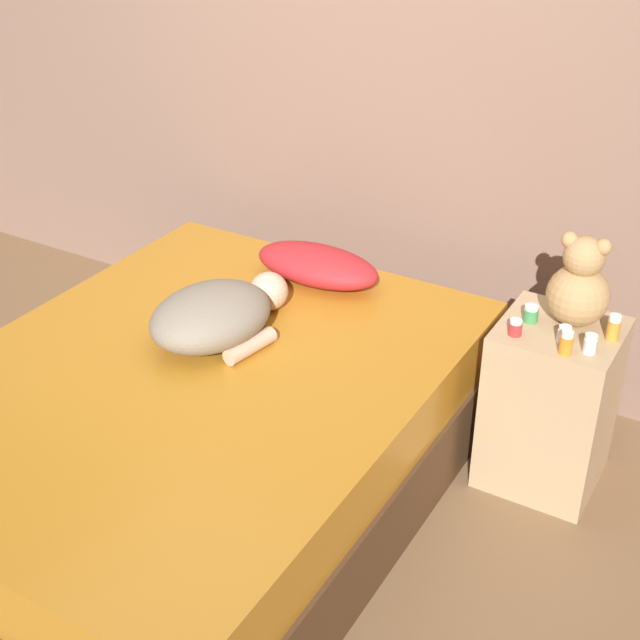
{
  "coord_description": "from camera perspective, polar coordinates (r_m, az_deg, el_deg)",
  "views": [
    {
      "loc": [
        1.69,
        -1.98,
        2.22
      ],
      "look_at": [
        0.37,
        0.26,
        0.72
      ],
      "focal_mm": 50.0,
      "sensor_mm": 36.0,
      "label": 1
    }
  ],
  "objects": [
    {
      "name": "ground_plane",
      "position": [
        3.42,
        -7.73,
        -10.85
      ],
      "size": [
        12.0,
        12.0,
        0.0
      ],
      "primitive_type": "plane",
      "color": "brown"
    },
    {
      "name": "wall_back",
      "position": [
        3.82,
        3.32,
        15.95
      ],
      "size": [
        8.0,
        0.06,
        2.6
      ],
      "color": "#846656",
      "rests_on": "ground_plane"
    },
    {
      "name": "bed",
      "position": [
        3.25,
        -8.05,
        -7.26
      ],
      "size": [
        1.59,
        2.07,
        0.54
      ],
      "color": "#4C331E",
      "rests_on": "ground_plane"
    },
    {
      "name": "nightstand",
      "position": [
        3.38,
        14.49,
        -5.26
      ],
      "size": [
        0.42,
        0.41,
        0.65
      ],
      "color": "tan",
      "rests_on": "ground_plane"
    },
    {
      "name": "pillow",
      "position": [
        3.61,
        -0.17,
        3.53
      ],
      "size": [
        0.54,
        0.26,
        0.14
      ],
      "color": "red",
      "rests_on": "bed"
    },
    {
      "name": "person_lying",
      "position": [
        3.22,
        -6.61,
        0.36
      ],
      "size": [
        0.45,
        0.65,
        0.2
      ],
      "rotation": [
        0.0,
        0.0,
        -0.17
      ],
      "color": "gray",
      "rests_on": "bed"
    },
    {
      "name": "teddy_bear",
      "position": [
        3.19,
        16.27,
        2.1
      ],
      "size": [
        0.22,
        0.22,
        0.34
      ],
      "color": "tan",
      "rests_on": "nightstand"
    },
    {
      "name": "bottle_orange",
      "position": [
        3.04,
        15.48,
        -1.42
      ],
      "size": [
        0.04,
        0.04,
        0.08
      ],
      "color": "orange",
      "rests_on": "nightstand"
    },
    {
      "name": "bottle_green",
      "position": [
        3.21,
        13.35,
        0.4
      ],
      "size": [
        0.05,
        0.05,
        0.06
      ],
      "color": "#3D8E4C",
      "rests_on": "nightstand"
    },
    {
      "name": "bottle_red",
      "position": [
        3.12,
        12.39,
        -0.47
      ],
      "size": [
        0.05,
        0.05,
        0.06
      ],
      "color": "#B72D2D",
      "rests_on": "nightstand"
    },
    {
      "name": "bottle_white",
      "position": [
        3.11,
        15.37,
        -0.92
      ],
      "size": [
        0.05,
        0.05,
        0.06
      ],
      "color": "white",
      "rests_on": "nightstand"
    },
    {
      "name": "bottle_clear",
      "position": [
        3.08,
        16.91,
        -1.47
      ],
      "size": [
        0.05,
        0.05,
        0.07
      ],
      "color": "silver",
      "rests_on": "nightstand"
    },
    {
      "name": "bottle_amber",
      "position": [
        3.17,
        18.28,
        -0.47
      ],
      "size": [
        0.04,
        0.04,
        0.09
      ],
      "color": "gold",
      "rests_on": "nightstand"
    }
  ]
}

